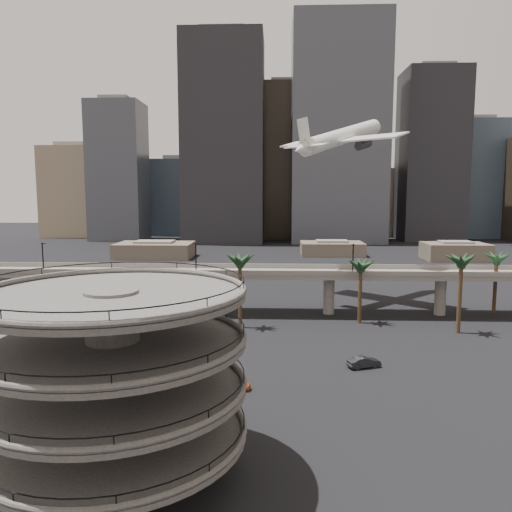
{
  "coord_description": "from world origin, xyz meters",
  "views": [
    {
      "loc": [
        0.47,
        -43.41,
        24.17
      ],
      "look_at": [
        -2.48,
        28.0,
        15.04
      ],
      "focal_mm": 35.0,
      "sensor_mm": 36.0,
      "label": 1
    }
  ],
  "objects_px": {
    "airborne_jet": "(342,137)",
    "car_a": "(235,384)",
    "parking_ramp": "(114,366)",
    "overpass": "(274,277)",
    "car_b": "(364,362)"
  },
  "relations": [
    {
      "from": "parking_ramp",
      "to": "overpass",
      "type": "bearing_deg",
      "value": 77.57
    },
    {
      "from": "overpass",
      "to": "car_b",
      "type": "height_order",
      "value": "overpass"
    },
    {
      "from": "parking_ramp",
      "to": "airborne_jet",
      "type": "height_order",
      "value": "airborne_jet"
    },
    {
      "from": "airborne_jet",
      "to": "overpass",
      "type": "bearing_deg",
      "value": 177.23
    },
    {
      "from": "parking_ramp",
      "to": "car_a",
      "type": "xyz_separation_m",
      "value": [
        8.43,
        19.46,
        -9.17
      ]
    },
    {
      "from": "overpass",
      "to": "airborne_jet",
      "type": "relative_size",
      "value": 4.63
    },
    {
      "from": "airborne_jet",
      "to": "parking_ramp",
      "type": "bearing_deg",
      "value": -159.5
    },
    {
      "from": "airborne_jet",
      "to": "car_a",
      "type": "distance_m",
      "value": 68.4
    },
    {
      "from": "car_a",
      "to": "car_b",
      "type": "relative_size",
      "value": 0.83
    },
    {
      "from": "parking_ramp",
      "to": "car_b",
      "type": "xyz_separation_m",
      "value": [
        25.71,
        27.95,
        -9.06
      ]
    },
    {
      "from": "overpass",
      "to": "airborne_jet",
      "type": "distance_m",
      "value": 36.07
    },
    {
      "from": "car_a",
      "to": "car_b",
      "type": "xyz_separation_m",
      "value": [
        17.28,
        8.49,
        0.11
      ]
    },
    {
      "from": "parking_ramp",
      "to": "car_b",
      "type": "distance_m",
      "value": 39.05
    },
    {
      "from": "parking_ramp",
      "to": "car_b",
      "type": "height_order",
      "value": "parking_ramp"
    },
    {
      "from": "overpass",
      "to": "car_b",
      "type": "relative_size",
      "value": 27.74
    }
  ]
}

